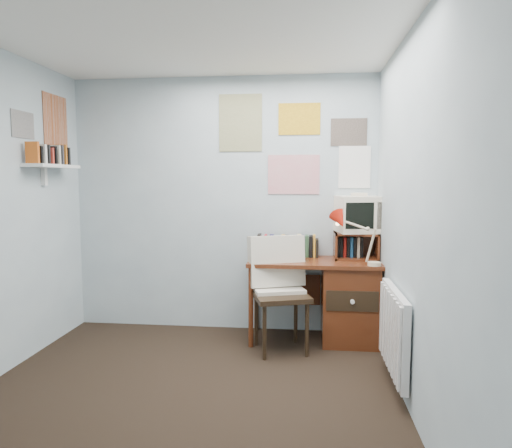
{
  "coord_description": "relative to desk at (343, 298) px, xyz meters",
  "views": [
    {
      "loc": [
        0.82,
        -2.72,
        1.51
      ],
      "look_at": [
        0.41,
        1.0,
        1.14
      ],
      "focal_mm": 32.0,
      "sensor_mm": 36.0,
      "label": 1
    }
  ],
  "objects": [
    {
      "name": "desk_chair",
      "position": [
        -0.56,
        -0.3,
        0.08
      ],
      "size": [
        0.62,
        0.6,
        0.97
      ],
      "primitive_type": "cube",
      "rotation": [
        0.0,
        0.0,
        0.3
      ],
      "color": "black",
      "rests_on": "ground"
    },
    {
      "name": "ceiling",
      "position": [
        -1.17,
        -1.48,
        2.09
      ],
      "size": [
        3.0,
        3.5,
        0.02
      ],
      "primitive_type": "cube",
      "color": "white",
      "rests_on": "back_wall"
    },
    {
      "name": "tv_riser",
      "position": [
        0.12,
        0.11,
        0.48
      ],
      "size": [
        0.4,
        0.3,
        0.25
      ],
      "primitive_type": "cube",
      "color": "#632D16",
      "rests_on": "desk"
    },
    {
      "name": "posters_back",
      "position": [
        -0.47,
        0.26,
        1.44
      ],
      "size": [
        1.2,
        0.01,
        0.9
      ],
      "primitive_type": "cube",
      "color": "white",
      "rests_on": "back_wall"
    },
    {
      "name": "back_wall",
      "position": [
        -1.17,
        0.27,
        0.84
      ],
      "size": [
        3.0,
        0.02,
        2.5
      ],
      "primitive_type": "cube",
      "color": "silver",
      "rests_on": "ground"
    },
    {
      "name": "radiator",
      "position": [
        0.29,
        -0.93,
        0.01
      ],
      "size": [
        0.09,
        0.8,
        0.6
      ],
      "primitive_type": "cube",
      "color": "white",
      "rests_on": "right_wall"
    },
    {
      "name": "posters_left",
      "position": [
        -2.67,
        -0.38,
        1.59
      ],
      "size": [
        0.01,
        0.7,
        0.6
      ],
      "primitive_type": "cube",
      "color": "white",
      "rests_on": "left_wall"
    },
    {
      "name": "desk_lamp",
      "position": [
        0.24,
        -0.22,
        0.56
      ],
      "size": [
        0.31,
        0.27,
        0.42
      ],
      "primitive_type": "cube",
      "rotation": [
        0.0,
        0.0,
        -0.06
      ],
      "color": "red",
      "rests_on": "desk"
    },
    {
      "name": "desk",
      "position": [
        0.0,
        0.0,
        0.0
      ],
      "size": [
        1.2,
        0.55,
        0.76
      ],
      "color": "#632D16",
      "rests_on": "ground"
    },
    {
      "name": "ground",
      "position": [
        -1.17,
        -1.48,
        -0.41
      ],
      "size": [
        3.5,
        3.5,
        0.0
      ],
      "primitive_type": "plane",
      "color": "black",
      "rests_on": "ground"
    },
    {
      "name": "book_row",
      "position": [
        -0.51,
        0.18,
        0.46
      ],
      "size": [
        0.6,
        0.14,
        0.22
      ],
      "primitive_type": "cube",
      "color": "#632D16",
      "rests_on": "desk"
    },
    {
      "name": "crt_tv",
      "position": [
        0.14,
        0.13,
        0.79
      ],
      "size": [
        0.45,
        0.43,
        0.37
      ],
      "primitive_type": "cube",
      "rotation": [
        0.0,
        0.0,
        0.19
      ],
      "color": "beige",
      "rests_on": "tv_riser"
    },
    {
      "name": "right_wall",
      "position": [
        0.33,
        -1.48,
        0.84
      ],
      "size": [
        0.02,
        3.5,
        2.5
      ],
      "primitive_type": "cube",
      "color": "silver",
      "rests_on": "ground"
    },
    {
      "name": "wall_shelf",
      "position": [
        -2.57,
        -0.38,
        1.21
      ],
      "size": [
        0.2,
        0.62,
        0.24
      ],
      "primitive_type": "cube",
      "color": "white",
      "rests_on": "left_wall"
    }
  ]
}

